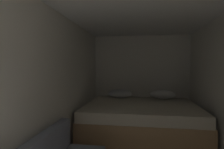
% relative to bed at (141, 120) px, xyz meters
% --- Properties ---
extents(wall_back, '(2.34, 0.05, 2.11)m').
position_rel_bed_xyz_m(wall_back, '(0.00, 0.91, 0.72)').
color(wall_back, silver).
rests_on(wall_back, ground).
extents(wall_left, '(0.05, 4.79, 2.11)m').
position_rel_bed_xyz_m(wall_left, '(-1.15, -1.51, 0.72)').
color(wall_left, silver).
rests_on(wall_left, ground).
extents(bed, '(2.12, 1.71, 0.84)m').
position_rel_bed_xyz_m(bed, '(0.00, 0.00, 0.00)').
color(bed, tan).
rests_on(bed, ground).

